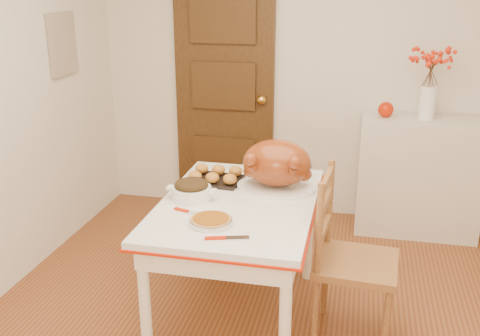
% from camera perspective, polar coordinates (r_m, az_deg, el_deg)
% --- Properties ---
extents(wall_back, '(3.50, 0.00, 2.50)m').
position_cam_1_polar(wall_back, '(4.61, 7.06, 10.09)').
color(wall_back, beige).
rests_on(wall_back, ground).
extents(door_back, '(0.85, 0.06, 2.06)m').
position_cam_1_polar(door_back, '(4.74, -1.61, 7.77)').
color(door_back, '#321C0B').
rests_on(door_back, ground).
extents(photo_board, '(0.03, 0.35, 0.45)m').
position_cam_1_polar(photo_board, '(4.34, -17.89, 12.13)').
color(photo_board, '#BFB39B').
rests_on(photo_board, ground).
extents(sideboard, '(0.94, 0.42, 0.94)m').
position_cam_1_polar(sideboard, '(4.59, 17.98, -0.84)').
color(sideboard, beige).
rests_on(sideboard, floor).
extents(kitchen_table, '(0.88, 1.28, 0.77)m').
position_cam_1_polar(kitchen_table, '(3.28, -0.19, -9.61)').
color(kitchen_table, silver).
rests_on(kitchen_table, floor).
extents(chair_oak, '(0.47, 0.47, 0.99)m').
position_cam_1_polar(chair_oak, '(3.12, 12.00, -9.27)').
color(chair_oak, '#9C6B3B').
rests_on(chair_oak, floor).
extents(berry_vase, '(0.27, 0.27, 0.53)m').
position_cam_1_polar(berry_vase, '(4.41, 19.02, 8.15)').
color(berry_vase, white).
rests_on(berry_vase, sideboard).
extents(apple, '(0.12, 0.12, 0.12)m').
position_cam_1_polar(apple, '(4.42, 14.86, 5.88)').
color(apple, '#B81A02').
rests_on(apple, sideboard).
extents(turkey_platter, '(0.55, 0.47, 0.30)m').
position_cam_1_polar(turkey_platter, '(3.24, 3.82, 0.24)').
color(turkey_platter, '#883713').
rests_on(turkey_platter, kitchen_table).
extents(pumpkin_pie, '(0.26, 0.26, 0.05)m').
position_cam_1_polar(pumpkin_pie, '(2.82, -3.03, -5.40)').
color(pumpkin_pie, '#87480E').
rests_on(pumpkin_pie, kitchen_table).
extents(stuffing_dish, '(0.34, 0.29, 0.11)m').
position_cam_1_polar(stuffing_dish, '(3.14, -5.05, -2.23)').
color(stuffing_dish, '#3A2911').
rests_on(stuffing_dish, kitchen_table).
extents(rolls_tray, '(0.33, 0.27, 0.08)m').
position_cam_1_polar(rolls_tray, '(3.40, -2.56, -0.75)').
color(rolls_tray, orange).
rests_on(rolls_tray, kitchen_table).
extents(pie_server, '(0.22, 0.12, 0.01)m').
position_cam_1_polar(pie_server, '(2.68, -1.36, -7.23)').
color(pie_server, silver).
rests_on(pie_server, kitchen_table).
extents(carving_knife, '(0.25, 0.12, 0.01)m').
position_cam_1_polar(carving_knife, '(2.96, -4.84, -4.62)').
color(carving_knife, silver).
rests_on(carving_knife, kitchen_table).
extents(drinking_glass, '(0.08, 0.08, 0.12)m').
position_cam_1_polar(drinking_glass, '(3.57, 1.97, 0.54)').
color(drinking_glass, white).
rests_on(drinking_glass, kitchen_table).
extents(shaker_pair, '(0.11, 0.07, 0.10)m').
position_cam_1_polar(shaker_pair, '(3.51, 6.69, -0.07)').
color(shaker_pair, white).
rests_on(shaker_pair, kitchen_table).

